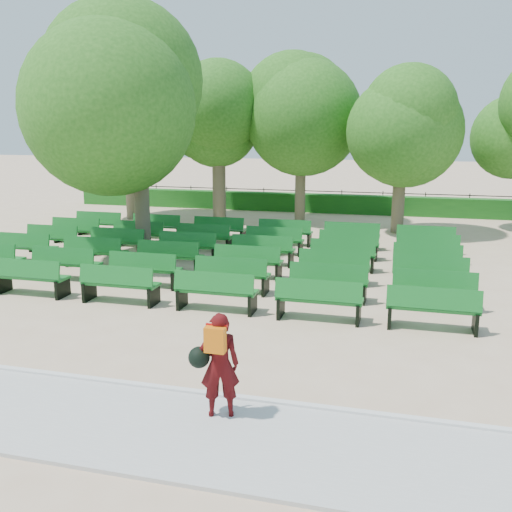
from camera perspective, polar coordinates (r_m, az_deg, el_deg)
The scene contains 9 objects.
ground at distance 15.21m, azimuth -1.49°, elevation -3.09°, with size 120.00×120.00×0.00m, color tan.
paving at distance 8.85m, azimuth -15.61°, elevation -15.61°, with size 30.00×2.20×0.06m, color #B5B6B1.
curb at distance 9.73m, azimuth -12.14°, elevation -12.55°, with size 30.00×0.12×0.10m, color silver.
hedge at distance 28.58m, azimuth 6.45°, elevation 5.27°, with size 26.00×0.70×0.90m, color #185918.
fence at distance 29.03m, azimuth 6.55°, elevation 4.49°, with size 26.00×0.10×1.02m, color black, non-canonical shape.
tree_line at distance 24.74m, azimuth 5.04°, elevation 3.08°, with size 21.80×6.80×7.04m, color #2E6C1D, non-canonical shape.
bench_array at distance 17.19m, azimuth -3.83°, elevation -0.90°, with size 1.89×0.60×1.19m.
tree_among at distance 18.75m, azimuth -11.76°, elevation 14.64°, with size 5.17×5.17×7.20m.
person at distance 8.31m, azimuth -3.84°, elevation -10.65°, with size 0.78×0.54×1.56m.
Camera 1 is at (4.13, -14.03, 4.17)m, focal length 40.00 mm.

